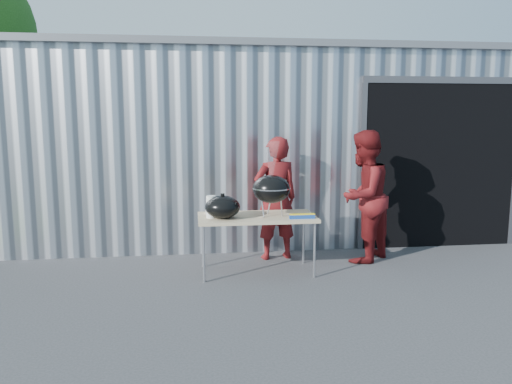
{
  "coord_description": "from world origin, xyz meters",
  "views": [
    {
      "loc": [
        -0.47,
        -5.5,
        2.02
      ],
      "look_at": [
        0.34,
        0.79,
        1.05
      ],
      "focal_mm": 35.0,
      "sensor_mm": 36.0,
      "label": 1
    }
  ],
  "objects": [
    {
      "name": "foil_box",
      "position": [
        0.88,
        0.48,
        0.78
      ],
      "size": [
        0.32,
        0.05,
        0.06
      ],
      "color": "navy",
      "rests_on": "folding_table"
    },
    {
      "name": "person_bystander",
      "position": [
        1.88,
        1.08,
        0.91
      ],
      "size": [
        1.12,
        1.11,
        1.83
      ],
      "primitive_type": "imported",
      "rotation": [
        0.0,
        0.0,
        3.89
      ],
      "color": "maroon",
      "rests_on": "ground"
    },
    {
      "name": "kettle_grill",
      "position": [
        0.52,
        0.71,
        1.16
      ],
      "size": [
        0.49,
        0.49,
        0.95
      ],
      "color": "black",
      "rests_on": "folding_table"
    },
    {
      "name": "person_cook",
      "position": [
        0.69,
        1.35,
        0.87
      ],
      "size": [
        0.69,
        0.52,
        1.74
      ],
      "primitive_type": "imported",
      "rotation": [
        0.0,
        0.0,
        3.31
      ],
      "color": "maroon",
      "rests_on": "ground"
    },
    {
      "name": "paper_towels",
      "position": [
        -0.25,
        0.68,
        0.89
      ],
      "size": [
        0.12,
        0.12,
        0.28
      ],
      "primitive_type": "cylinder",
      "color": "white",
      "rests_on": "folding_table"
    },
    {
      "name": "folding_table",
      "position": [
        0.34,
        0.73,
        0.71
      ],
      "size": [
        1.5,
        0.75,
        0.75
      ],
      "color": "tan",
      "rests_on": "ground"
    },
    {
      "name": "white_tub",
      "position": [
        -0.21,
        0.95,
        0.8
      ],
      "size": [
        0.2,
        0.15,
        0.1
      ],
      "primitive_type": "cube",
      "color": "white",
      "rests_on": "folding_table"
    },
    {
      "name": "ground",
      "position": [
        0.0,
        0.0,
        0.0
      ],
      "size": [
        80.0,
        80.0,
        0.0
      ],
      "primitive_type": "plane",
      "color": "#353538"
    },
    {
      "name": "building",
      "position": [
        0.92,
        4.59,
        1.54
      ],
      "size": [
        8.2,
        6.2,
        3.1
      ],
      "color": "silver",
      "rests_on": "ground"
    },
    {
      "name": "grill_lid",
      "position": [
        -0.1,
        0.63,
        0.89
      ],
      "size": [
        0.44,
        0.44,
        0.32
      ],
      "color": "black",
      "rests_on": "folding_table"
    }
  ]
}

